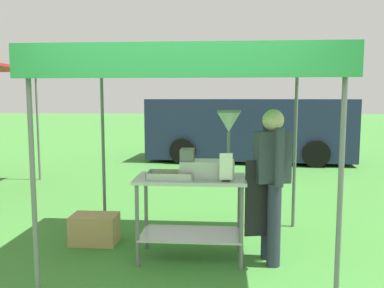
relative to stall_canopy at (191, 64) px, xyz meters
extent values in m
plane|color=#3D7F33|center=(-0.06, 4.61, -2.08)|extent=(70.00, 70.00, 0.00)
cylinder|color=slate|center=(-1.29, -0.98, -1.02)|extent=(0.04, 0.04, 2.11)
cylinder|color=slate|center=(1.29, -0.98, -1.02)|extent=(0.04, 0.04, 2.11)
cylinder|color=slate|center=(-1.29, 1.08, -1.02)|extent=(0.04, 0.04, 2.11)
cylinder|color=slate|center=(1.29, 1.08, -1.02)|extent=(0.04, 0.04, 2.11)
cube|color=#2D934C|center=(0.00, 0.05, 0.06)|extent=(2.78, 2.26, 0.05)
cube|color=#2D934C|center=(0.00, -1.07, -0.08)|extent=(2.78, 0.02, 0.24)
cube|color=#B7B7BC|center=(0.00, -0.10, -1.21)|extent=(1.16, 0.59, 0.04)
cube|color=#B7B7BC|center=(0.00, -0.10, -1.81)|extent=(1.06, 0.54, 0.02)
cylinder|color=slate|center=(-0.53, -0.34, -1.65)|extent=(0.04, 0.04, 0.86)
cylinder|color=slate|center=(0.53, -0.34, -1.65)|extent=(0.04, 0.04, 0.86)
cylinder|color=slate|center=(-0.53, 0.15, -1.65)|extent=(0.04, 0.04, 0.86)
cylinder|color=slate|center=(0.53, 0.15, -1.65)|extent=(0.04, 0.04, 0.86)
cube|color=#B7B7BC|center=(-0.20, -0.18, -1.18)|extent=(0.48, 0.28, 0.01)
cube|color=#B7B7BC|center=(-0.20, -0.32, -1.15)|extent=(0.48, 0.01, 0.06)
cube|color=#B7B7BC|center=(-0.20, -0.05, -1.15)|extent=(0.48, 0.01, 0.06)
cube|color=#B7B7BC|center=(-0.44, -0.18, -1.15)|extent=(0.01, 0.28, 0.06)
cube|color=#B7B7BC|center=(0.03, -0.18, -1.15)|extent=(0.01, 0.28, 0.06)
torus|color=gold|center=(-0.21, -0.24, -1.16)|extent=(0.12, 0.12, 0.03)
torus|color=gold|center=(-0.13, -0.12, -1.16)|extent=(0.09, 0.09, 0.03)
torus|color=gold|center=(-0.04, -0.27, -1.16)|extent=(0.11, 0.11, 0.03)
torus|color=gold|center=(-0.36, -0.22, -1.16)|extent=(0.09, 0.09, 0.03)
torus|color=gold|center=(-0.31, -0.12, -1.16)|extent=(0.12, 0.12, 0.03)
torus|color=gold|center=(-0.13, -0.21, -1.16)|extent=(0.11, 0.11, 0.03)
torus|color=gold|center=(-0.23, -0.12, -1.16)|extent=(0.10, 0.10, 0.03)
torus|color=gold|center=(-0.06, -0.19, -1.16)|extent=(0.09, 0.09, 0.03)
torus|color=gold|center=(-0.29, -0.27, -1.16)|extent=(0.11, 0.11, 0.03)
torus|color=gold|center=(-0.04, -0.10, -1.16)|extent=(0.11, 0.11, 0.03)
torus|color=gold|center=(-0.08, -0.26, -1.14)|extent=(0.12, 0.12, 0.03)
cube|color=#B7B7BC|center=(0.18, -0.10, -1.10)|extent=(0.56, 0.28, 0.18)
cube|color=slate|center=(-0.03, -0.10, -0.95)|extent=(0.14, 0.22, 0.12)
cylinder|color=slate|center=(0.40, -0.10, -0.86)|extent=(0.04, 0.04, 0.30)
cone|color=#B7B7BC|center=(0.40, -0.10, -0.61)|extent=(0.24, 0.24, 0.20)
cylinder|color=slate|center=(0.40, -0.10, -0.49)|extent=(0.25, 0.25, 0.02)
cube|color=black|center=(0.37, -0.30, -1.18)|extent=(0.08, 0.05, 0.02)
cube|color=white|center=(0.37, -0.30, -1.04)|extent=(0.13, 0.03, 0.27)
cylinder|color=#2D3347|center=(0.86, -0.23, -1.65)|extent=(0.14, 0.14, 0.86)
cylinder|color=#2D3347|center=(0.83, -0.03, -1.65)|extent=(0.14, 0.14, 0.86)
cube|color=#383D4C|center=(0.85, -0.13, -0.96)|extent=(0.38, 0.28, 0.52)
cube|color=black|center=(0.73, -0.15, -1.39)|extent=(0.32, 0.08, 0.80)
cylinder|color=#383D4C|center=(0.89, -0.34, -0.93)|extent=(0.11, 0.11, 0.58)
cylinder|color=#383D4C|center=(0.80, 0.09, -0.93)|extent=(0.11, 0.11, 0.58)
sphere|color=beige|center=(0.85, -0.13, -0.58)|extent=(0.22, 0.22, 0.22)
cube|color=tan|center=(-1.17, 0.27, -1.91)|extent=(0.54, 0.35, 0.34)
cube|color=navy|center=(1.07, 6.92, -1.19)|extent=(5.56, 2.33, 1.60)
cube|color=#1E2833|center=(-1.04, 7.09, -0.79)|extent=(0.23, 1.62, 0.70)
cylinder|color=black|center=(-0.68, 6.13, -1.74)|extent=(0.70, 0.29, 0.68)
cylinder|color=black|center=(-0.53, 7.99, -1.74)|extent=(0.70, 0.29, 0.68)
cylinder|color=black|center=(2.67, 5.86, -1.74)|extent=(0.70, 0.29, 0.68)
cylinder|color=black|center=(2.82, 7.71, -1.74)|extent=(0.70, 0.29, 0.68)
cylinder|color=slate|center=(-3.51, 3.85, -0.95)|extent=(0.04, 0.04, 2.26)
camera|label=1|loc=(0.32, -4.26, -0.36)|focal=37.61mm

